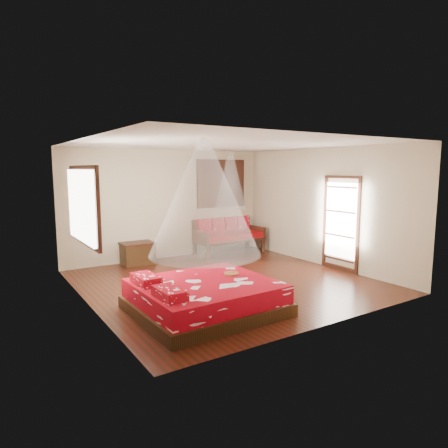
% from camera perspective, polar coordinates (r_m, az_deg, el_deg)
% --- Properties ---
extents(room, '(5.54, 5.54, 2.84)m').
position_cam_1_polar(room, '(8.04, 0.30, 1.39)').
color(room, '#32170B').
rests_on(room, ground).
extents(bed, '(2.25, 2.04, 0.65)m').
position_cam_1_polar(bed, '(6.58, -2.89, -10.38)').
color(bed, black).
rests_on(bed, floor).
extents(daybed, '(1.89, 0.84, 0.97)m').
position_cam_1_polar(daybed, '(11.01, 0.51, -1.44)').
color(daybed, black).
rests_on(daybed, floor).
extents(storage_chest, '(0.78, 0.57, 0.54)m').
position_cam_1_polar(storage_chest, '(9.97, -12.23, -4.09)').
color(storage_chest, black).
rests_on(storage_chest, floor).
extents(shutter_panel, '(1.52, 0.06, 1.32)m').
position_cam_1_polar(shutter_panel, '(11.15, -0.42, 5.80)').
color(shutter_panel, black).
rests_on(shutter_panel, wall_back).
extents(window_left, '(0.10, 1.74, 1.34)m').
position_cam_1_polar(window_left, '(7.12, -19.25, 2.51)').
color(window_left, black).
rests_on(window_left, wall_left).
extents(glazed_door, '(0.08, 1.02, 2.16)m').
position_cam_1_polar(glazed_door, '(9.42, 16.34, 0.01)').
color(glazed_door, black).
rests_on(glazed_door, floor).
extents(wine_tray, '(0.26, 0.26, 0.21)m').
position_cam_1_polar(wine_tray, '(6.94, 1.08, -6.78)').
color(wine_tray, brown).
rests_on(wine_tray, bed).
extents(mosquito_net_main, '(1.79, 1.79, 1.80)m').
position_cam_1_polar(mosquito_net_main, '(6.27, -2.82, 3.65)').
color(mosquito_net_main, white).
rests_on(mosquito_net_main, ceiling).
extents(mosquito_net_daybed, '(0.86, 0.86, 1.50)m').
position_cam_1_polar(mosquito_net_daybed, '(10.75, 0.92, 6.25)').
color(mosquito_net_daybed, white).
rests_on(mosquito_net_daybed, ceiling).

